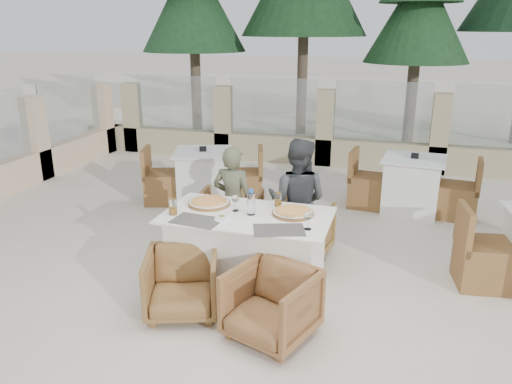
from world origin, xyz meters
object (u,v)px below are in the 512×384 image
(dining_table, at_px, (247,251))
(bg_table_b, at_px, (412,185))
(water_bottle, at_px, (251,202))
(pizza_right, at_px, (293,212))
(armchair_near_left, at_px, (182,283))
(armchair_near_right, at_px, (271,304))
(bg_table_a, at_px, (204,177))
(armchair_far_left, at_px, (228,220))
(diner_left, at_px, (233,202))
(beer_glass_left, at_px, (173,207))
(diner_right, at_px, (297,201))
(wine_glass_centre, at_px, (235,202))
(wine_glass_corner, at_px, (308,220))
(olive_dish, at_px, (222,218))
(armchair_far_right, at_px, (300,230))
(beer_glass_right, at_px, (278,199))
(pizza_left, at_px, (209,202))

(dining_table, xyz_separation_m, bg_table_b, (1.55, 2.70, 0.00))
(dining_table, relative_size, water_bottle, 6.26)
(pizza_right, bearing_deg, bg_table_b, 66.32)
(armchair_near_left, relative_size, armchair_near_right, 0.97)
(bg_table_a, relative_size, bg_table_b, 1.00)
(armchair_far_left, height_order, diner_left, diner_left)
(beer_glass_left, distance_m, armchair_far_left, 1.17)
(pizza_right, xyz_separation_m, bg_table_b, (1.13, 2.58, -0.41))
(diner_left, bearing_deg, bg_table_b, -129.66)
(diner_right, bearing_deg, pizza_right, 101.36)
(wine_glass_centre, distance_m, armchair_near_left, 0.93)
(wine_glass_corner, height_order, diner_left, diner_left)
(olive_dish, bearing_deg, armchair_far_left, 106.91)
(wine_glass_corner, height_order, armchair_far_right, wine_glass_corner)
(wine_glass_corner, xyz_separation_m, diner_left, (-1.00, 0.86, -0.23))
(olive_dish, height_order, armchair_near_left, olive_dish)
(armchair_near_left, relative_size, bg_table_b, 0.39)
(beer_glass_right, bearing_deg, pizza_left, -166.56)
(armchair_near_left, distance_m, diner_left, 1.32)
(bg_table_a, bearing_deg, armchair_near_right, -76.11)
(wine_glass_centre, height_order, armchair_near_left, wine_glass_centre)
(armchair_near_left, bearing_deg, bg_table_b, 40.04)
(wine_glass_corner, xyz_separation_m, diner_right, (-0.29, 0.94, -0.17))
(wine_glass_centre, bearing_deg, pizza_right, 6.10)
(beer_glass_left, relative_size, olive_dish, 1.42)
(water_bottle, relative_size, wine_glass_centre, 1.39)
(dining_table, relative_size, bg_table_a, 0.98)
(bg_table_b, bearing_deg, diner_right, -116.26)
(pizza_right, height_order, wine_glass_corner, wine_glass_corner)
(beer_glass_right, height_order, diner_left, diner_left)
(water_bottle, height_order, armchair_far_right, water_bottle)
(armchair_near_right, bearing_deg, armchair_near_left, -169.20)
(pizza_right, height_order, wine_glass_centre, wine_glass_centre)
(dining_table, xyz_separation_m, armchair_far_right, (0.35, 0.86, -0.08))
(bg_table_a, bearing_deg, olive_dish, -81.30)
(wine_glass_corner, bearing_deg, armchair_far_right, 104.61)
(olive_dish, bearing_deg, beer_glass_right, 51.31)
(pizza_right, xyz_separation_m, beer_glass_right, (-0.19, 0.19, 0.04))
(beer_glass_right, xyz_separation_m, armchair_near_left, (-0.65, -0.93, -0.55))
(pizza_left, xyz_separation_m, pizza_right, (0.87, -0.03, -0.00))
(pizza_left, relative_size, olive_dish, 3.83)
(armchair_far_left, bearing_deg, armchair_near_left, 89.00)
(dining_table, distance_m, pizza_right, 0.60)
(beer_glass_left, bearing_deg, armchair_far_right, 45.79)
(pizza_right, xyz_separation_m, armchair_far_left, (-0.92, 0.72, -0.46))
(pizza_right, relative_size, beer_glass_right, 2.81)
(water_bottle, xyz_separation_m, beer_glass_left, (-0.72, -0.20, -0.05))
(water_bottle, relative_size, beer_glass_right, 1.81)
(armchair_far_left, relative_size, armchair_far_right, 1.11)
(beer_glass_left, xyz_separation_m, bg_table_b, (2.23, 2.89, -0.46))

